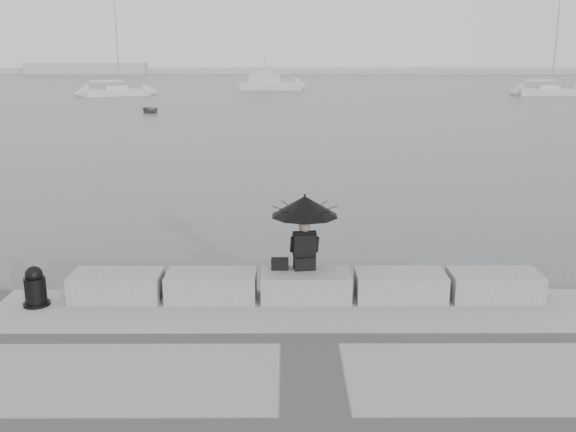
{
  "coord_description": "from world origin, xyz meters",
  "views": [
    {
      "loc": [
        -0.36,
        -11.32,
        4.79
      ],
      "look_at": [
        -0.31,
        3.0,
        1.18
      ],
      "focal_mm": 40.0,
      "sensor_mm": 36.0,
      "label": 1
    }
  ],
  "objects_px": {
    "mooring_bollard": "(35,289)",
    "motor_cruiser": "(271,83)",
    "sailboat_left": "(116,91)",
    "seated_person": "(305,214)",
    "dinghy": "(150,109)",
    "sailboat_right": "(548,91)"
  },
  "relations": [
    {
      "from": "sailboat_right",
      "to": "motor_cruiser",
      "type": "relative_size",
      "value": 1.51
    },
    {
      "from": "motor_cruiser",
      "to": "sailboat_right",
      "type": "bearing_deg",
      "value": -18.14
    },
    {
      "from": "motor_cruiser",
      "to": "sailboat_left",
      "type": "bearing_deg",
      "value": -142.51
    },
    {
      "from": "dinghy",
      "to": "motor_cruiser",
      "type": "bearing_deg",
      "value": 48.48
    },
    {
      "from": "sailboat_left",
      "to": "dinghy",
      "type": "xyz_separation_m",
      "value": [
        8.58,
        -22.19,
        -0.29
      ]
    },
    {
      "from": "seated_person",
      "to": "motor_cruiser",
      "type": "bearing_deg",
      "value": 83.52
    },
    {
      "from": "dinghy",
      "to": "mooring_bollard",
      "type": "bearing_deg",
      "value": -107.32
    },
    {
      "from": "motor_cruiser",
      "to": "dinghy",
      "type": "relative_size",
      "value": 3.05
    },
    {
      "from": "mooring_bollard",
      "to": "motor_cruiser",
      "type": "relative_size",
      "value": 0.08
    },
    {
      "from": "mooring_bollard",
      "to": "motor_cruiser",
      "type": "bearing_deg",
      "value": 88.36
    },
    {
      "from": "seated_person",
      "to": "mooring_bollard",
      "type": "xyz_separation_m",
      "value": [
        -4.72,
        -0.55,
        -1.21
      ]
    },
    {
      "from": "mooring_bollard",
      "to": "motor_cruiser",
      "type": "height_order",
      "value": "motor_cruiser"
    },
    {
      "from": "mooring_bollard",
      "to": "seated_person",
      "type": "bearing_deg",
      "value": 6.64
    },
    {
      "from": "seated_person",
      "to": "mooring_bollard",
      "type": "distance_m",
      "value": 4.91
    },
    {
      "from": "seated_person",
      "to": "sailboat_right",
      "type": "distance_m",
      "value": 74.75
    },
    {
      "from": "seated_person",
      "to": "dinghy",
      "type": "xyz_separation_m",
      "value": [
        -11.95,
        44.28,
        -1.78
      ]
    },
    {
      "from": "sailboat_left",
      "to": "motor_cruiser",
      "type": "bearing_deg",
      "value": 10.31
    },
    {
      "from": "sailboat_left",
      "to": "motor_cruiser",
      "type": "relative_size",
      "value": 1.51
    },
    {
      "from": "seated_person",
      "to": "motor_cruiser",
      "type": "xyz_separation_m",
      "value": [
        -2.42,
        79.73,
        -1.12
      ]
    },
    {
      "from": "mooring_bollard",
      "to": "sailboat_left",
      "type": "relative_size",
      "value": 0.06
    },
    {
      "from": "mooring_bollard",
      "to": "sailboat_right",
      "type": "distance_m",
      "value": 77.33
    },
    {
      "from": "sailboat_left",
      "to": "sailboat_right",
      "type": "bearing_deg",
      "value": -24.45
    }
  ]
}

